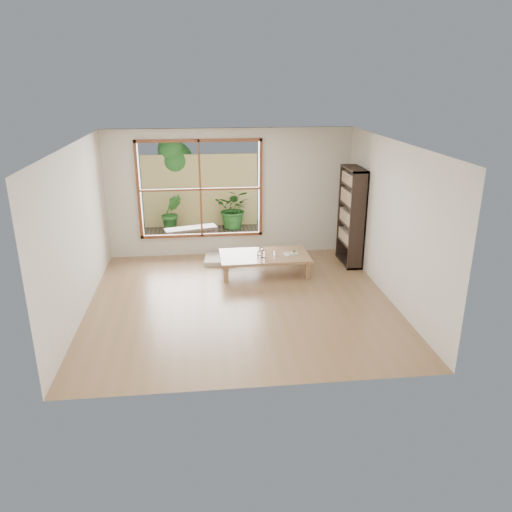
{
  "coord_description": "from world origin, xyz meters",
  "views": [
    {
      "loc": [
        -0.6,
        -7.6,
        3.52
      ],
      "look_at": [
        0.34,
        0.66,
        0.55
      ],
      "focal_mm": 35.0,
      "sensor_mm": 36.0,
      "label": 1
    }
  ],
  "objects_px": {
    "garden_bench": "(191,230)",
    "food_tray": "(291,253)",
    "low_table": "(264,257)",
    "bookshelf": "(351,217)"
  },
  "relations": [
    {
      "from": "food_tray",
      "to": "low_table",
      "type": "bearing_deg",
      "value": 160.5
    },
    {
      "from": "low_table",
      "to": "food_tray",
      "type": "height_order",
      "value": "food_tray"
    },
    {
      "from": "food_tray",
      "to": "garden_bench",
      "type": "bearing_deg",
      "value": 117.5
    },
    {
      "from": "bookshelf",
      "to": "food_tray",
      "type": "distance_m",
      "value": 1.43
    },
    {
      "from": "garden_bench",
      "to": "low_table",
      "type": "bearing_deg",
      "value": -69.37
    },
    {
      "from": "food_tray",
      "to": "garden_bench",
      "type": "relative_size",
      "value": 0.24
    },
    {
      "from": "low_table",
      "to": "bookshelf",
      "type": "bearing_deg",
      "value": 11.07
    },
    {
      "from": "garden_bench",
      "to": "food_tray",
      "type": "bearing_deg",
      "value": -60.78
    },
    {
      "from": "bookshelf",
      "to": "garden_bench",
      "type": "relative_size",
      "value": 1.6
    },
    {
      "from": "low_table",
      "to": "food_tray",
      "type": "relative_size",
      "value": 5.81
    }
  ]
}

